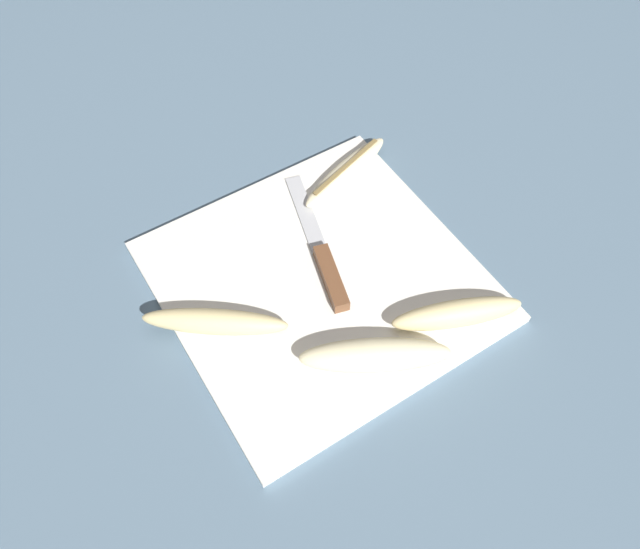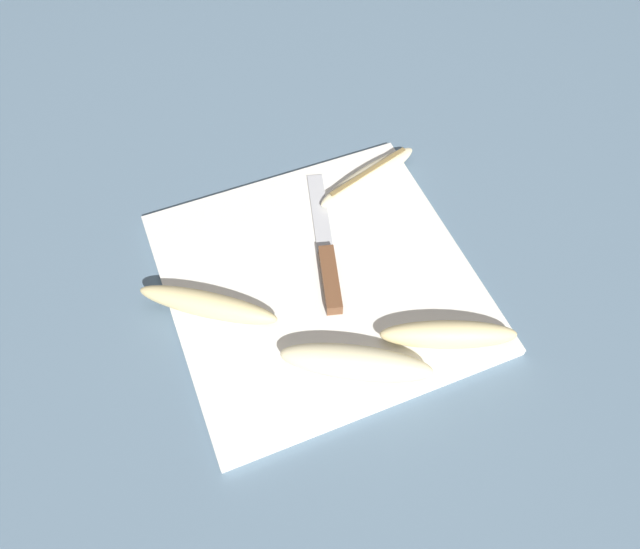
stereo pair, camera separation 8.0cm
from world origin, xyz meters
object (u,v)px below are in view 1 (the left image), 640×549
knife (325,263)px  banana_pale_long (375,355)px  banana_bright_far (346,171)px  banana_ripe_center (457,313)px  banana_mellow_near (215,322)px

knife → banana_pale_long: 0.15m
knife → banana_bright_far: (0.11, 0.12, 0.00)m
knife → banana_ripe_center: (0.09, -0.15, 0.01)m
banana_mellow_near → banana_ripe_center: banana_ripe_center is taller
banana_pale_long → banana_ripe_center: size_ratio=1.07×
knife → banana_bright_far: size_ratio=1.32×
banana_mellow_near → banana_pale_long: size_ratio=0.93×
knife → banana_mellow_near: (-0.16, -0.01, 0.01)m
banana_bright_far → banana_mellow_near: bearing=-155.6°
banana_ripe_center → banana_pale_long: bearing=176.6°
knife → banana_pale_long: (-0.03, -0.15, 0.01)m
banana_pale_long → knife: bearing=80.2°
knife → banana_mellow_near: banana_mellow_near is taller
banana_ripe_center → banana_bright_far: (0.02, 0.27, -0.01)m
banana_mellow_near → banana_bright_far: (0.27, 0.12, -0.01)m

